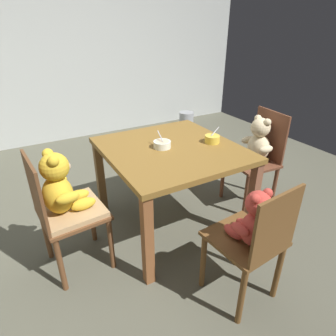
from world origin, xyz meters
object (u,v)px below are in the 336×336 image
at_px(porridge_bowl_yellow_near_right, 212,139).
at_px(porridge_bowl_white_center, 162,144).
at_px(dining_table, 171,159).
at_px(metal_pail, 186,119).
at_px(teddy_chair_near_left, 63,197).
at_px(teddy_chair_near_right, 257,147).
at_px(teddy_chair_near_front, 253,230).

relative_size(porridge_bowl_yellow_near_right, porridge_bowl_white_center, 0.90).
bearing_deg(dining_table, metal_pail, 54.21).
bearing_deg(dining_table, porridge_bowl_yellow_near_right, -12.94).
bearing_deg(porridge_bowl_yellow_near_right, metal_pail, 61.31).
bearing_deg(porridge_bowl_white_center, porridge_bowl_yellow_near_right, -14.86).
bearing_deg(teddy_chair_near_left, teddy_chair_near_right, -4.85).
xyz_separation_m(teddy_chair_near_right, teddy_chair_near_left, (-1.70, -0.00, 0.01)).
bearing_deg(teddy_chair_near_front, teddy_chair_near_right, -50.79).
xyz_separation_m(dining_table, teddy_chair_near_right, (0.85, -0.08, -0.05)).
xyz_separation_m(teddy_chair_near_front, porridge_bowl_white_center, (-0.09, 0.91, 0.21)).
xyz_separation_m(dining_table, porridge_bowl_white_center, (-0.06, 0.03, 0.12)).
height_order(dining_table, teddy_chair_near_left, teddy_chair_near_left).
xyz_separation_m(teddy_chair_near_right, porridge_bowl_yellow_near_right, (-0.52, 0.00, 0.18)).
bearing_deg(teddy_chair_near_left, metal_pail, 38.04).
relative_size(dining_table, teddy_chair_near_right, 1.17).
bearing_deg(teddy_chair_near_front, metal_pail, -31.65).
xyz_separation_m(teddy_chair_near_left, porridge_bowl_white_center, (0.78, 0.11, 0.17)).
bearing_deg(metal_pail, porridge_bowl_yellow_near_right, -118.69).
height_order(porridge_bowl_yellow_near_right, metal_pail, porridge_bowl_yellow_near_right).
distance_m(teddy_chair_near_left, porridge_bowl_yellow_near_right, 1.19).
distance_m(teddy_chair_near_front, porridge_bowl_yellow_near_right, 0.89).
xyz_separation_m(teddy_chair_near_right, porridge_bowl_white_center, (-0.91, 0.11, 0.18)).
height_order(teddy_chair_near_right, porridge_bowl_yellow_near_right, teddy_chair_near_right).
bearing_deg(porridge_bowl_yellow_near_right, dining_table, 167.06).
relative_size(dining_table, metal_pail, 4.36).
distance_m(teddy_chair_near_front, porridge_bowl_white_center, 0.94).
distance_m(porridge_bowl_yellow_near_right, porridge_bowl_white_center, 0.41).
distance_m(porridge_bowl_white_center, metal_pail, 2.74).
distance_m(dining_table, porridge_bowl_yellow_near_right, 0.36).
distance_m(teddy_chair_near_right, teddy_chair_near_front, 1.15).
bearing_deg(dining_table, teddy_chair_near_left, -174.77).
relative_size(porridge_bowl_white_center, metal_pail, 0.60).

